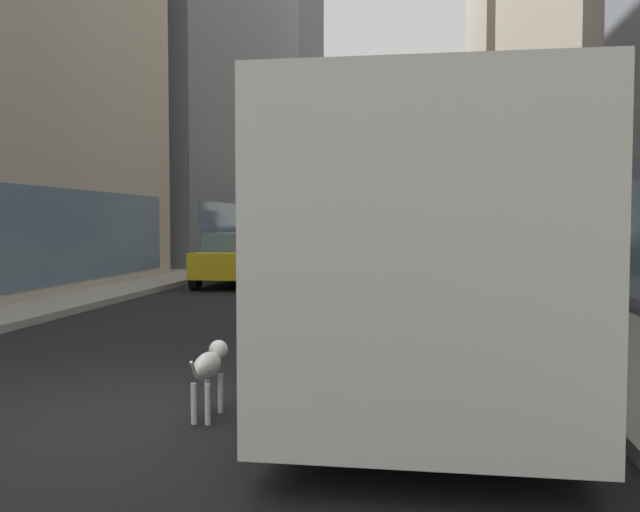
% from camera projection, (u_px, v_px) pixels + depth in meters
% --- Properties ---
extents(ground_plane, '(120.00, 120.00, 0.00)m').
position_uv_depth(ground_plane, '(377.00, 254.00, 41.45)').
color(ground_plane, black).
extents(sidewalk_left, '(2.40, 110.00, 0.15)m').
position_uv_depth(sidewalk_left, '(285.00, 252.00, 42.30)').
color(sidewalk_left, '#9E9991').
rests_on(sidewalk_left, ground).
extents(sidewalk_right, '(2.40, 110.00, 0.15)m').
position_uv_depth(sidewalk_right, '(472.00, 253.00, 40.60)').
color(sidewalk_right, '#9E9991').
rests_on(sidewalk_right, ground).
extents(building_left_mid, '(11.79, 23.27, 22.69)m').
position_uv_depth(building_left_mid, '(158.00, 53.00, 37.79)').
color(building_left_mid, slate).
rests_on(building_left_mid, ground).
extents(building_left_far, '(10.03, 16.84, 25.02)m').
position_uv_depth(building_left_far, '(252.00, 100.00, 58.74)').
color(building_left_far, '#4C515B').
rests_on(building_left_far, ground).
extents(building_right_far, '(10.56, 21.85, 22.28)m').
position_uv_depth(building_right_far, '(543.00, 104.00, 52.77)').
color(building_right_far, '#A0937F').
rests_on(building_right_far, ground).
extents(transit_bus, '(2.78, 11.53, 3.05)m').
position_uv_depth(transit_bus, '(424.00, 234.00, 10.13)').
color(transit_bus, silver).
rests_on(transit_bus, ground).
extents(car_white_van, '(1.71, 3.90, 1.62)m').
position_uv_depth(car_white_van, '(369.00, 260.00, 20.11)').
color(car_white_van, silver).
rests_on(car_white_van, ground).
extents(car_black_suv, '(1.83, 4.37, 1.62)m').
position_uv_depth(car_black_suv, '(334.00, 240.00, 43.03)').
color(car_black_suv, black).
rests_on(car_black_suv, ground).
extents(car_yellow_taxi, '(1.92, 4.57, 1.62)m').
position_uv_depth(car_yellow_taxi, '(241.00, 258.00, 21.09)').
color(car_yellow_taxi, yellow).
rests_on(car_yellow_taxi, ground).
extents(box_truck, '(2.30, 7.50, 3.05)m').
position_uv_depth(box_truck, '(301.00, 228.00, 31.48)').
color(box_truck, '#A51919').
rests_on(box_truck, ground).
extents(dalmatian_dog, '(0.22, 0.96, 0.72)m').
position_uv_depth(dalmatian_dog, '(209.00, 366.00, 6.83)').
color(dalmatian_dog, white).
rests_on(dalmatian_dog, ground).
extents(pedestrian_in_coat, '(0.34, 0.34, 1.69)m').
position_uv_depth(pedestrian_in_coat, '(571.00, 280.00, 11.15)').
color(pedestrian_in_coat, '#1E1E2D').
rests_on(pedestrian_in_coat, sidewalk_right).
extents(traffic_light_near, '(0.24, 0.40, 3.40)m').
position_uv_depth(traffic_light_near, '(569.00, 189.00, 9.95)').
color(traffic_light_near, black).
rests_on(traffic_light_near, sidewalk_right).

